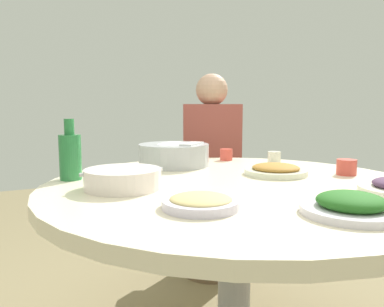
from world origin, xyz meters
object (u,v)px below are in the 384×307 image
(rice_bowl, at_px, (174,154))
(diner_left, at_px, (211,148))
(tea_cup_far, at_px, (274,157))
(dish_tofu_braise, at_px, (276,170))
(green_bottle, at_px, (70,155))
(soup_bowl, at_px, (123,179))
(stool_for_diner_left, at_px, (211,235))
(tea_cup_near, at_px, (347,167))
(dish_noodles, at_px, (201,202))
(dish_greens, at_px, (351,206))
(tea_cup_side, at_px, (226,155))
(round_dining_table, at_px, (235,209))

(rice_bowl, height_order, diner_left, diner_left)
(tea_cup_far, height_order, diner_left, diner_left)
(rice_bowl, bearing_deg, tea_cup_far, 74.66)
(dish_tofu_braise, height_order, green_bottle, green_bottle)
(soup_bowl, height_order, diner_left, diner_left)
(stool_for_diner_left, bearing_deg, diner_left, 180.00)
(soup_bowl, distance_m, stool_for_diner_left, 1.25)
(soup_bowl, distance_m, green_bottle, 0.27)
(soup_bowl, relative_size, tea_cup_near, 3.59)
(diner_left, bearing_deg, green_bottle, -58.32)
(tea_cup_near, bearing_deg, dish_tofu_braise, -117.56)
(stool_for_diner_left, relative_size, diner_left, 0.61)
(tea_cup_far, xyz_separation_m, diner_left, (-0.56, -0.02, -0.01))
(dish_noodles, bearing_deg, dish_greens, 53.97)
(dish_greens, bearing_deg, rice_bowl, -175.81)
(soup_bowl, distance_m, dish_noodles, 0.34)
(dish_noodles, relative_size, tea_cup_far, 3.31)
(tea_cup_side, bearing_deg, tea_cup_far, 43.85)
(soup_bowl, xyz_separation_m, tea_cup_far, (-0.23, 0.80, -0.00))
(stool_for_diner_left, xyz_separation_m, diner_left, (-0.00, 0.00, 0.55))
(soup_bowl, height_order, tea_cup_far, soup_bowl)
(rice_bowl, xyz_separation_m, tea_cup_side, (-0.04, 0.30, -0.02))
(dish_noodles, height_order, diner_left, diner_left)
(tea_cup_far, relative_size, stool_for_diner_left, 0.13)
(dish_greens, height_order, tea_cup_near, tea_cup_near)
(rice_bowl, distance_m, tea_cup_side, 0.31)
(rice_bowl, relative_size, green_bottle, 1.43)
(rice_bowl, bearing_deg, dish_tofu_braise, 33.72)
(dish_noodles, relative_size, tea_cup_side, 3.29)
(dish_greens, xyz_separation_m, dish_tofu_braise, (-0.51, 0.19, -0.00))
(dish_tofu_braise, bearing_deg, diner_left, 167.25)
(dish_noodles, distance_m, tea_cup_side, 0.90)
(dish_greens, bearing_deg, dish_tofu_braise, 159.29)
(dish_greens, xyz_separation_m, green_bottle, (-0.77, -0.53, 0.07))
(round_dining_table, relative_size, green_bottle, 6.03)
(rice_bowl, bearing_deg, green_bottle, -74.58)
(soup_bowl, bearing_deg, stool_for_diner_left, 135.37)
(green_bottle, bearing_deg, soup_bowl, 27.84)
(round_dining_table, relative_size, tea_cup_near, 17.61)
(green_bottle, xyz_separation_m, stool_for_diner_left, (-0.56, 0.91, -0.62))
(soup_bowl, distance_m, dish_tofu_braise, 0.60)
(green_bottle, distance_m, tea_cup_near, 1.04)
(rice_bowl, height_order, tea_cup_side, rice_bowl)
(dish_greens, bearing_deg, tea_cup_near, 131.43)
(green_bottle, distance_m, diner_left, 1.07)
(round_dining_table, distance_m, stool_for_diner_left, 1.06)
(dish_noodles, relative_size, diner_left, 0.27)
(dish_tofu_braise, height_order, tea_cup_side, tea_cup_side)
(green_bottle, height_order, diner_left, diner_left)
(round_dining_table, xyz_separation_m, dish_greens, (0.45, 0.03, 0.12))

